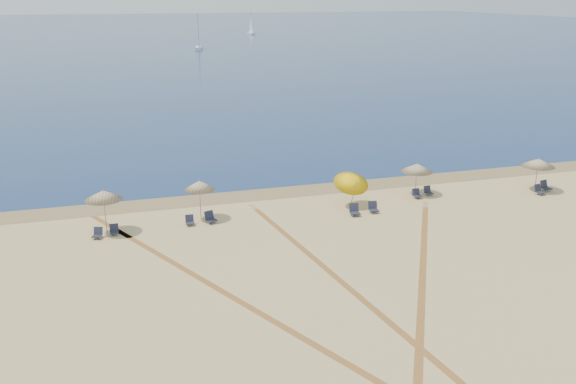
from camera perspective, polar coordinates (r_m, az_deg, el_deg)
The scene contains 20 objects.
ocean at distance 240.49m, azimuth -14.36°, elevation 14.52°, with size 500.00×500.00×0.00m, color #0C2151.
wet_sand at distance 42.36m, azimuth -1.52°, elevation -0.04°, with size 500.00×500.00×0.00m, color olive.
umbrella_1 at distance 36.18m, azimuth -17.00°, elevation -0.28°, with size 2.13×2.13×2.63m.
umbrella_2 at distance 37.12m, azimuth -8.33°, elevation 0.64°, with size 1.87×1.87×2.53m.
umbrella_3 at distance 39.33m, azimuth 6.02°, elevation 1.12°, with size 2.28×2.30×2.53m.
umbrella_4 at distance 42.42m, azimuth 12.05°, elevation 2.25°, with size 2.20×2.20×2.24m.
umbrella_5 at distance 45.78m, azimuth 22.50°, elevation 2.58°, with size 2.30×2.30×2.36m.
chair_2 at distance 36.16m, azimuth -17.49°, elevation -3.75°, with size 0.67×0.72×0.61m.
chair_3 at distance 36.42m, azimuth -16.05°, elevation -3.46°, with size 0.50×0.59×0.60m.
chair_4 at distance 36.88m, azimuth -9.23°, elevation -2.68°, with size 0.51×0.59×0.60m.
chair_5 at distance 37.06m, azimuth -7.33°, elevation -2.42°, with size 0.76×0.82×0.69m.
chair_6 at distance 38.19m, azimuth 6.27°, elevation -1.72°, with size 0.70×0.79×0.73m.
chair_7 at distance 38.86m, azimuth 8.02°, elevation -1.46°, with size 0.64×0.73×0.69m.
chair_8 at distance 42.08m, azimuth 12.02°, elevation -0.18°, with size 0.54×0.63×0.63m.
chair_9 at distance 42.88m, azimuth 13.05°, elevation 0.08°, with size 0.54×0.63×0.62m.
chair_10 at distance 45.38m, azimuth 22.56°, elevation 0.17°, with size 0.69×0.76×0.68m.
chair_11 at distance 46.35m, azimuth 23.07°, elevation 0.50°, with size 0.73×0.81×0.73m.
sailboat_1 at distance 213.53m, azimuth -3.50°, elevation 15.25°, with size 1.64×5.22×7.67m.
sailboat_2 at distance 156.49m, azimuth -8.42°, elevation 14.11°, with size 2.60×5.86×8.46m.
tire_tracks at distance 28.18m, azimuth 4.10°, elevation -9.93°, with size 46.81×43.18×0.00m.
Camera 1 is at (-10.24, -14.90, 13.27)m, focal length 37.76 mm.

